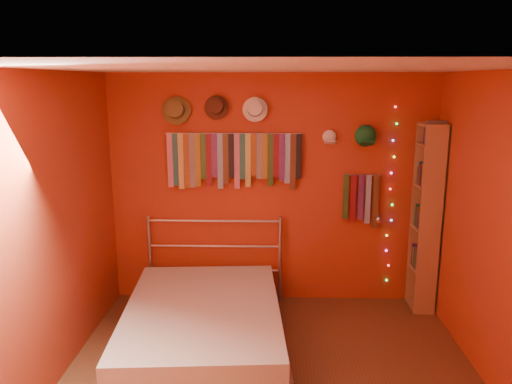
# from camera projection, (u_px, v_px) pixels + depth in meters

# --- Properties ---
(back_wall) EXTENTS (3.50, 0.02, 2.50)m
(back_wall) POSITION_uv_depth(u_px,v_px,m) (272.00, 190.00, 5.42)
(back_wall) COLOR #973418
(back_wall) RESTS_ON ground
(right_wall) EXTENTS (0.02, 3.50, 2.50)m
(right_wall) POSITION_uv_depth(u_px,v_px,m) (510.00, 243.00, 3.66)
(right_wall) COLOR #973418
(right_wall) RESTS_ON ground
(left_wall) EXTENTS (0.02, 3.50, 2.50)m
(left_wall) POSITION_uv_depth(u_px,v_px,m) (41.00, 239.00, 3.76)
(left_wall) COLOR #973418
(left_wall) RESTS_ON ground
(ceiling) EXTENTS (3.50, 3.50, 0.02)m
(ceiling) POSITION_uv_depth(u_px,v_px,m) (273.00, 68.00, 3.44)
(ceiling) COLOR white
(ceiling) RESTS_ON back_wall
(tie_rack) EXTENTS (1.45, 0.03, 0.60)m
(tie_rack) POSITION_uv_depth(u_px,v_px,m) (233.00, 158.00, 5.29)
(tie_rack) COLOR #B3B3B8
(tie_rack) RESTS_ON back_wall
(small_tie_rack) EXTENTS (0.40, 0.03, 0.59)m
(small_tie_rack) POSITION_uv_depth(u_px,v_px,m) (361.00, 198.00, 5.34)
(small_tie_rack) COLOR #B3B3B8
(small_tie_rack) RESTS_ON back_wall
(fedora_olive) EXTENTS (0.30, 0.16, 0.30)m
(fedora_olive) POSITION_uv_depth(u_px,v_px,m) (176.00, 110.00, 5.16)
(fedora_olive) COLOR brown
(fedora_olive) RESTS_ON back_wall
(fedora_brown) EXTENTS (0.25, 0.14, 0.25)m
(fedora_brown) POSITION_uv_depth(u_px,v_px,m) (216.00, 107.00, 5.15)
(fedora_brown) COLOR #49271A
(fedora_brown) RESTS_ON back_wall
(fedora_white) EXTENTS (0.26, 0.14, 0.26)m
(fedora_white) POSITION_uv_depth(u_px,v_px,m) (255.00, 109.00, 5.14)
(fedora_white) COLOR white
(fedora_white) RESTS_ON back_wall
(cap_white) EXTENTS (0.16, 0.20, 0.16)m
(cap_white) POSITION_uv_depth(u_px,v_px,m) (329.00, 137.00, 5.22)
(cap_white) COLOR white
(cap_white) RESTS_ON back_wall
(cap_green) EXTENTS (0.20, 0.25, 0.20)m
(cap_green) POSITION_uv_depth(u_px,v_px,m) (366.00, 136.00, 5.21)
(cap_green) COLOR #176A30
(cap_green) RESTS_ON back_wall
(fairy_lights) EXTENTS (0.06, 0.02, 1.94)m
(fairy_lights) POSITION_uv_depth(u_px,v_px,m) (391.00, 197.00, 5.36)
(fairy_lights) COLOR #FF3333
(fairy_lights) RESTS_ON back_wall
(reading_lamp) EXTENTS (0.06, 0.27, 0.08)m
(reading_lamp) POSITION_uv_depth(u_px,v_px,m) (378.00, 219.00, 5.24)
(reading_lamp) COLOR #B3B3B8
(reading_lamp) RESTS_ON back_wall
(bookshelf) EXTENTS (0.25, 0.34, 2.00)m
(bookshelf) POSITION_uv_depth(u_px,v_px,m) (430.00, 217.00, 5.21)
(bookshelf) COLOR #A06848
(bookshelf) RESTS_ON ground
(bed) EXTENTS (1.61, 2.07, 0.98)m
(bed) POSITION_uv_depth(u_px,v_px,m) (203.00, 325.00, 4.57)
(bed) COLOR #B3B3B8
(bed) RESTS_ON ground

